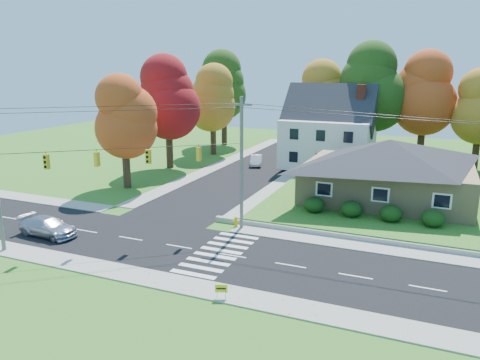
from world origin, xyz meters
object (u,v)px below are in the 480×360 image
(white_car, at_px, (256,160))
(fire_hydrant, at_px, (236,222))
(ranch_house, at_px, (388,169))
(silver_sedan, at_px, (48,227))

(white_car, height_order, fire_hydrant, white_car)
(ranch_house, bearing_deg, silver_sedan, -140.85)
(ranch_house, xyz_separation_m, fire_hydrant, (-9.98, -10.77, -2.85))
(fire_hydrant, bearing_deg, ranch_house, 47.17)
(ranch_house, relative_size, white_car, 3.79)
(white_car, relative_size, fire_hydrant, 4.47)
(ranch_house, distance_m, fire_hydrant, 14.96)
(white_car, bearing_deg, fire_hydrant, -90.84)
(white_car, bearing_deg, ranch_house, -51.89)
(ranch_house, xyz_separation_m, silver_sedan, (-21.91, -17.84, -2.57))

